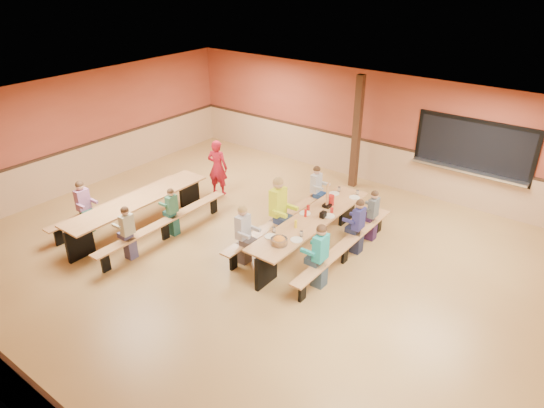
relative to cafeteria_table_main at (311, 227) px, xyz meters
The scene contains 23 objects.
ground 1.29m from the cafeteria_table_main, 124.21° to the right, with size 12.00×12.00×0.00m, color olive.
room_envelope 1.19m from the cafeteria_table_main, 124.21° to the right, with size 12.04×10.04×3.02m.
kitchen_pass_through 4.53m from the cafeteria_table_main, 64.08° to the left, with size 2.78×0.28×1.38m.
structural_post 3.66m from the cafeteria_table_main, 104.15° to the left, with size 0.18×0.18×3.00m, color #331D11.
cafeteria_table_main is the anchor object (origin of this frame).
cafeteria_table_second 3.94m from the cafeteria_table_main, 156.36° to the right, with size 1.91×3.70×0.74m.
seated_child_white_left 1.48m from the cafeteria_table_main, 123.88° to the right, with size 0.40×0.32×1.26m, color #BAB9BF, non-canonical shape.
seated_adult_yellow 0.85m from the cafeteria_table_main, behind, with size 0.49×0.40×1.45m, color #E4F822, non-canonical shape.
seated_child_grey_left 1.68m from the cafeteria_table_main, 119.42° to the left, with size 0.36×0.30×1.20m, color #BCBCBC, non-canonical shape.
seated_child_teal_right 1.29m from the cafeteria_table_main, 49.97° to the right, with size 0.41×0.33×1.29m, color teal, non-canonical shape.
seated_child_navy_right 0.96m from the cafeteria_table_main, 30.77° to the left, with size 0.37×0.30×1.21m, color navy, non-canonical shape.
seated_child_char_right 1.42m from the cafeteria_table_main, 54.55° to the left, with size 0.34×0.28×1.15m, color #495053, non-canonical shape.
seated_child_purple_sec 5.06m from the cafeteria_table_main, 151.31° to the right, with size 0.38×0.31×1.23m, color #9C618D, non-canonical shape.
seated_child_green_sec 3.08m from the cafeteria_table_main, 154.61° to the right, with size 0.32×0.26×1.11m, color #336A4C, non-canonical shape.
seated_child_tan_sec 3.76m from the cafeteria_table_main, 137.88° to the right, with size 0.35×0.28×1.16m, color #AEAB8B, non-canonical shape.
standing_woman 3.53m from the cafeteria_table_main, 166.26° to the left, with size 0.54×0.35×1.48m, color maroon.
punch_pitcher 0.84m from the cafeteria_table_main, 91.35° to the left, with size 0.16×0.16×0.22m, color #AD1D17.
chip_bowl 1.25m from the cafeteria_table_main, 87.38° to the right, with size 0.32×0.32×0.15m, color orange, non-canonical shape.
napkin_dispenser 0.37m from the cafeteria_table_main, 48.68° to the left, with size 0.10×0.14×0.13m, color black.
condiment_mustard 0.60m from the cafeteria_table_main, 95.47° to the right, with size 0.06×0.06×0.17m, color yellow.
condiment_ketchup 0.33m from the cafeteria_table_main, behind, with size 0.06×0.06×0.17m, color #B2140F.
table_paddle 0.73m from the cafeteria_table_main, 92.15° to the left, with size 0.16×0.16×0.56m.
place_settings 0.27m from the cafeteria_table_main, ahead, with size 0.65×3.30×0.11m, color beige, non-canonical shape.
Camera 1 is at (5.31, -6.54, 5.57)m, focal length 32.00 mm.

